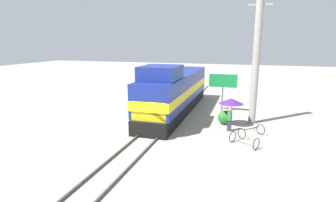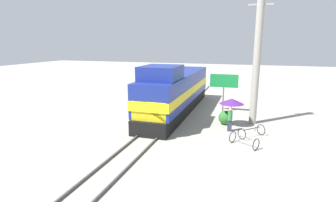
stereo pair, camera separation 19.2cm
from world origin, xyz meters
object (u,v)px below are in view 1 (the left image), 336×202
at_px(utility_pole, 256,58).
at_px(billboard_sign, 223,83).
at_px(locomotive, 175,92).
at_px(bicycle_spare, 244,140).
at_px(person_bystander, 230,119).
at_px(vendor_umbrella, 231,101).
at_px(bicycle, 251,131).

relative_size(utility_pole, billboard_sign, 2.93).
height_order(locomotive, bicycle_spare, locomotive).
distance_m(locomotive, utility_pole, 7.70).
xyz_separation_m(utility_pole, person_bystander, (-1.61, -2.56, -4.28)).
distance_m(billboard_sign, bicycle_spare, 8.79).
distance_m(vendor_umbrella, bicycle, 3.12).
bearing_deg(utility_pole, bicycle_spare, -95.59).
xyz_separation_m(bicycle, bicycle_spare, (-0.46, -1.88, -0.01)).
distance_m(person_bystander, bicycle_spare, 2.94).
xyz_separation_m(utility_pole, billboard_sign, (-2.69, 2.96, -2.50)).
height_order(locomotive, person_bystander, locomotive).
bearing_deg(utility_pole, person_bystander, -122.20).
bearing_deg(utility_pole, bicycle, -90.91).
bearing_deg(bicycle, person_bystander, 17.57).
bearing_deg(locomotive, utility_pole, -10.73).
distance_m(billboard_sign, bicycle, 7.23).
relative_size(locomotive, utility_pole, 1.46).
distance_m(vendor_umbrella, bicycle_spare, 4.49).
xyz_separation_m(vendor_umbrella, bicycle_spare, (1.12, -4.05, -1.59)).
distance_m(locomotive, bicycle_spare, 9.25).
height_order(vendor_umbrella, billboard_sign, billboard_sign).
bearing_deg(billboard_sign, bicycle, -67.30).
relative_size(locomotive, person_bystander, 8.64).
height_order(person_bystander, bicycle_spare, person_bystander).
bearing_deg(person_bystander, locomotive, 143.68).
distance_m(locomotive, bicycle, 8.40).
bearing_deg(bicycle, utility_pole, -46.41).
relative_size(locomotive, billboard_sign, 4.26).
relative_size(billboard_sign, bicycle_spare, 1.89).
bearing_deg(bicycle_spare, utility_pole, -154.10).
bearing_deg(locomotive, bicycle, -34.34).
bearing_deg(bicycle, bicycle_spare, 120.78).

